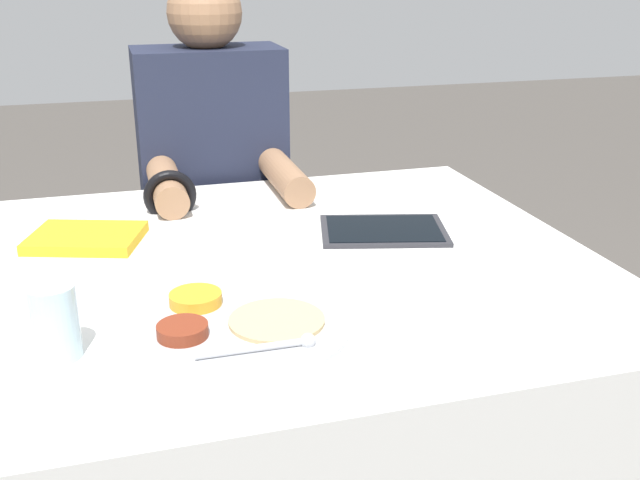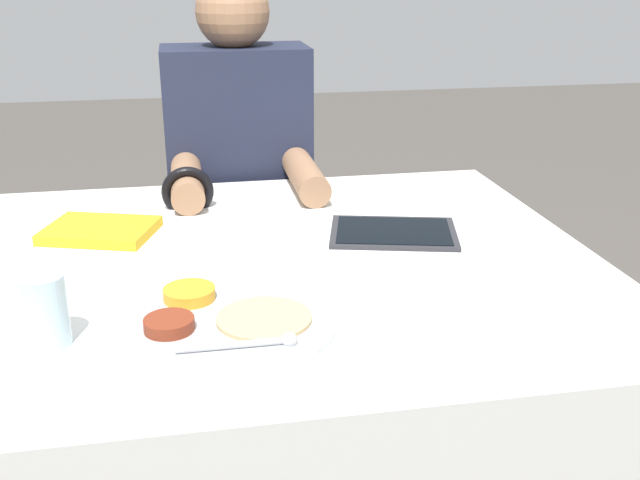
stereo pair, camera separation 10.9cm
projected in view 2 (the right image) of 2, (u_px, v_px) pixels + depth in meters
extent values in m
cube|color=silver|center=(245.00, 438.00, 1.44)|extent=(1.27, 1.00, 0.73)
cylinder|color=#B7BABF|center=(223.00, 321.00, 1.08)|extent=(0.33, 0.33, 0.01)
cylinder|color=gold|center=(189.00, 294.00, 1.14)|extent=(0.08, 0.08, 0.02)
cylinder|color=maroon|center=(169.00, 324.00, 1.04)|extent=(0.07, 0.07, 0.02)
cylinder|color=tan|center=(264.00, 318.00, 1.07)|extent=(0.14, 0.14, 0.01)
cylinder|color=#B7BABF|center=(233.00, 345.00, 1.00)|extent=(0.15, 0.01, 0.01)
sphere|color=#B7BABF|center=(289.00, 340.00, 1.01)|extent=(0.02, 0.02, 0.02)
cube|color=silver|center=(101.00, 233.00, 1.43)|extent=(0.23, 0.20, 0.01)
cube|color=gold|center=(100.00, 230.00, 1.43)|extent=(0.23, 0.20, 0.02)
cube|color=#28282D|center=(393.00, 233.00, 1.43)|extent=(0.27, 0.23, 0.01)
cube|color=black|center=(393.00, 230.00, 1.43)|extent=(0.25, 0.20, 0.00)
cube|color=black|center=(246.00, 347.00, 2.08)|extent=(0.32, 0.22, 0.44)
cube|color=#1E2338|center=(239.00, 166.00, 1.90)|extent=(0.35, 0.20, 0.59)
sphere|color=#936B4C|center=(233.00, 12.00, 1.76)|extent=(0.18, 0.18, 0.18)
cylinder|color=#936B4C|center=(187.00, 181.00, 1.66)|extent=(0.07, 0.29, 0.07)
cylinder|color=#936B4C|center=(305.00, 175.00, 1.70)|extent=(0.07, 0.29, 0.07)
torus|color=black|center=(188.00, 192.00, 1.58)|extent=(0.11, 0.02, 0.11)
cylinder|color=silver|center=(45.00, 310.00, 1.01)|extent=(0.06, 0.06, 0.10)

